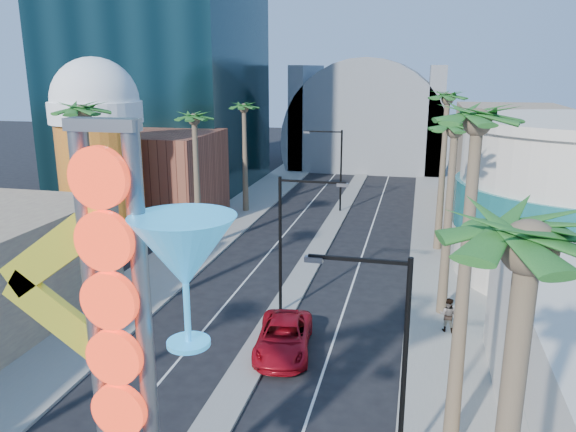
% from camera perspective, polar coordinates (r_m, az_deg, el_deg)
% --- Properties ---
extents(sidewalk_west, '(5.00, 100.00, 0.15)m').
position_cam_1_polar(sidewalk_west, '(48.91, -7.32, -1.44)').
color(sidewalk_west, gray).
rests_on(sidewalk_west, ground).
extents(sidewalk_east, '(5.00, 100.00, 0.15)m').
position_cam_1_polar(sidewalk_east, '(45.99, 15.48, -2.93)').
color(sidewalk_east, gray).
rests_on(sidewalk_east, ground).
extents(median, '(1.60, 84.00, 0.15)m').
position_cam_1_polar(median, '(49.35, 4.31, -1.21)').
color(median, gray).
rests_on(median, ground).
extents(brick_filler_west, '(10.00, 10.00, 8.00)m').
position_cam_1_polar(brick_filler_west, '(53.23, -12.91, 3.98)').
color(brick_filler_west, brown).
rests_on(brick_filler_west, ground).
extents(filler_east, '(10.00, 20.00, 10.00)m').
position_cam_1_polar(filler_east, '(58.19, 21.86, 5.19)').
color(filler_east, '#8C6E5A').
rests_on(filler_east, ground).
extents(beer_mug, '(7.00, 7.00, 14.50)m').
position_cam_1_polar(beer_mug, '(46.20, -18.66, 6.81)').
color(beer_mug, '#BE4919').
rests_on(beer_mug, ground).
extents(canopy, '(22.00, 16.00, 22.00)m').
position_cam_1_polar(canopy, '(81.74, 8.19, 8.11)').
color(canopy, slate).
rests_on(canopy, ground).
extents(neon_sign, '(6.53, 2.60, 12.55)m').
position_cam_1_polar(neon_sign, '(14.92, -14.07, -10.97)').
color(neon_sign, gray).
rests_on(neon_sign, ground).
extents(streetlight_0, '(3.79, 0.25, 8.00)m').
position_cam_1_polar(streetlight_0, '(30.93, 0.18, -1.71)').
color(streetlight_0, black).
rests_on(streetlight_0, ground).
extents(streetlight_1, '(3.79, 0.25, 8.00)m').
position_cam_1_polar(streetlight_1, '(54.17, 4.85, 5.43)').
color(streetlight_1, black).
rests_on(streetlight_1, ground).
extents(streetlight_2, '(3.45, 0.25, 8.00)m').
position_cam_1_polar(streetlight_2, '(19.07, 10.39, -13.10)').
color(streetlight_2, black).
rests_on(streetlight_2, ground).
extents(palm_1, '(2.40, 2.40, 12.70)m').
position_cam_1_polar(palm_1, '(29.86, -20.02, 8.46)').
color(palm_1, brown).
rests_on(palm_1, ground).
extents(palm_2, '(2.40, 2.40, 11.20)m').
position_cam_1_polar(palm_2, '(42.35, -9.48, 8.95)').
color(palm_2, brown).
rests_on(palm_2, ground).
extents(palm_3, '(2.40, 2.40, 11.20)m').
position_cam_1_polar(palm_3, '(53.58, -4.49, 10.30)').
color(palm_3, brown).
rests_on(palm_3, ground).
extents(palm_4, '(2.40, 2.40, 12.20)m').
position_cam_1_polar(palm_4, '(9.63, 22.89, -6.50)').
color(palm_4, brown).
rests_on(palm_4, ground).
extents(palm_5, '(2.40, 2.40, 13.20)m').
position_cam_1_polar(palm_5, '(19.11, 18.51, 6.80)').
color(palm_5, brown).
rests_on(palm_5, ground).
extents(palm_6, '(2.40, 2.40, 11.70)m').
position_cam_1_polar(palm_6, '(31.15, 16.52, 7.31)').
color(palm_6, brown).
rests_on(palm_6, ground).
extents(palm_7, '(2.40, 2.40, 12.70)m').
position_cam_1_polar(palm_7, '(43.01, 15.85, 10.48)').
color(palm_7, brown).
rests_on(palm_7, ground).
extents(red_pickup, '(3.34, 5.93, 1.57)m').
position_cam_1_polar(red_pickup, '(28.36, -0.45, -12.22)').
color(red_pickup, '#B30D1B').
rests_on(red_pickup, ground).
extents(pedestrian_b, '(1.05, 0.90, 1.85)m').
position_cam_1_polar(pedestrian_b, '(31.19, 15.94, -9.62)').
color(pedestrian_b, gray).
rests_on(pedestrian_b, sidewalk_east).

